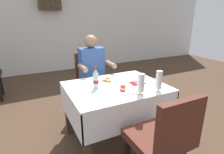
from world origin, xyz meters
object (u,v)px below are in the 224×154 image
chair_far_diner_seat (92,79)px  seated_diner_far (93,72)px  plate_far_diner (107,80)px  napkin_cutlery_set (137,83)px  plate_near_camera (124,89)px  beer_glass_middle (141,84)px  cola_bottle_primary (96,79)px  main_dining_table (116,99)px  wall_bottle_rack (49,2)px  beer_glass_left (159,81)px  chair_near_camera_side (163,138)px

chair_far_diner_seat → seated_diner_far: size_ratio=0.77×
plate_far_diner → napkin_cutlery_set: 0.38m
chair_far_diner_seat → seated_diner_far: bearing=-95.2°
plate_far_diner → plate_near_camera: bearing=-83.1°
beer_glass_middle → cola_bottle_primary: size_ratio=0.92×
plate_near_camera → cola_bottle_primary: bearing=139.5°
main_dining_table → plate_near_camera: size_ratio=4.64×
cola_bottle_primary → wall_bottle_rack: size_ratio=0.44×
wall_bottle_rack → seated_diner_far: bearing=-87.5°
beer_glass_left → napkin_cutlery_set: (-0.06, 0.31, -0.11)m
plate_far_diner → beer_glass_left: size_ratio=1.02×
cola_bottle_primary → beer_glass_left: bearing=-35.4°
napkin_cutlery_set → plate_near_camera: bearing=-154.5°
chair_near_camera_side → cola_bottle_primary: 0.95m
chair_near_camera_side → plate_far_diner: (-0.03, 1.01, 0.19)m
beer_glass_middle → cola_bottle_primary: 0.52m
seated_diner_far → napkin_cutlery_set: bearing=-69.6°
plate_near_camera → beer_glass_middle: 0.22m
main_dining_table → beer_glass_middle: bearing=-71.5°
main_dining_table → cola_bottle_primary: cola_bottle_primary is taller
beer_glass_middle → cola_bottle_primary: bearing=132.3°
plate_far_diner → beer_glass_left: bearing=-56.2°
chair_far_diner_seat → napkin_cutlery_set: 0.94m
seated_diner_far → napkin_cutlery_set: seated_diner_far is taller
napkin_cutlery_set → wall_bottle_rack: size_ratio=0.34×
chair_near_camera_side → seated_diner_far: size_ratio=0.77×
chair_near_camera_side → wall_bottle_rack: 4.48m
seated_diner_far → plate_far_diner: bearing=-91.7°
chair_near_camera_side → wall_bottle_rack: bearing=91.7°
seated_diner_far → wall_bottle_rack: size_ratio=2.25×
cola_bottle_primary → wall_bottle_rack: 3.56m
seated_diner_far → napkin_cutlery_set: size_ratio=6.54×
chair_near_camera_side → seated_diner_far: 1.56m
seated_diner_far → wall_bottle_rack: 2.96m
chair_far_diner_seat → cola_bottle_primary: (-0.23, -0.79, 0.28)m
main_dining_table → seated_diner_far: seated_diner_far is taller
plate_near_camera → chair_near_camera_side: bearing=-91.3°
chair_far_diner_seat → wall_bottle_rack: wall_bottle_rack is taller
main_dining_table → plate_near_camera: plate_near_camera is taller
beer_glass_left → beer_glass_middle: size_ratio=1.03×
plate_far_diner → wall_bottle_rack: size_ratio=0.43×
main_dining_table → beer_glass_middle: beer_glass_middle is taller
main_dining_table → chair_far_diner_seat: 0.83m
plate_far_diner → chair_far_diner_seat: bearing=87.7°
beer_glass_left → beer_glass_middle: bearing=174.7°
chair_far_diner_seat → beer_glass_left: size_ratio=4.13×
chair_near_camera_side → napkin_cutlery_set: chair_near_camera_side is taller
beer_glass_left → beer_glass_middle: 0.22m
chair_far_diner_seat → plate_far_diner: bearing=-92.3°
main_dining_table → beer_glass_left: 0.57m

